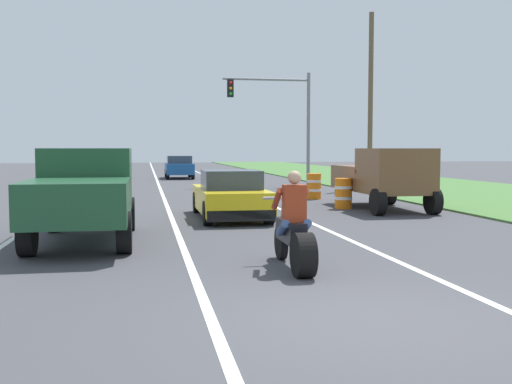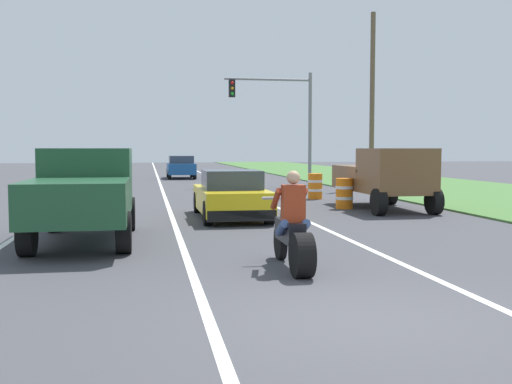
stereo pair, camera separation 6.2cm
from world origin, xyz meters
TOP-DOWN VIEW (x-y plane):
  - ground_plane at (0.00, 0.00)m, footprint 160.00×160.00m
  - lane_stripe_left_solid at (-5.40, 20.00)m, footprint 0.14×120.00m
  - lane_stripe_right_solid at (1.80, 20.00)m, footprint 0.14×120.00m
  - lane_stripe_centre_dashed at (-1.80, 20.00)m, footprint 0.14×120.00m
  - grass_verge_right at (11.92, 20.00)m, footprint 10.00×120.00m
  - motorcycle_with_rider at (-0.16, 3.00)m, footprint 0.70×2.21m
  - sports_car_yellow at (-0.15, 10.52)m, footprint 1.84×4.30m
  - pickup_truck_left_lane_dark_green at (-3.80, 6.71)m, footprint 2.02×4.80m
  - pickup_truck_right_shoulder_brown at (5.09, 12.12)m, footprint 2.02×4.80m
  - traffic_light_mast_near at (4.67, 25.18)m, footprint 4.70×0.34m
  - utility_pole_roadside at (8.64, 22.65)m, footprint 0.24×0.24m
  - construction_barrel_nearest at (3.89, 12.58)m, footprint 0.58×0.58m
  - construction_barrel_mid at (3.98, 16.45)m, footprint 0.58×0.58m
  - distant_car_far_ahead at (-0.30, 33.93)m, footprint 1.80×4.00m

SIDE VIEW (x-z plane):
  - ground_plane at x=0.00m, z-range 0.00..0.00m
  - lane_stripe_left_solid at x=-5.40m, z-range 0.00..0.01m
  - lane_stripe_right_solid at x=1.80m, z-range 0.00..0.01m
  - lane_stripe_centre_dashed at x=-1.80m, z-range 0.00..0.01m
  - grass_verge_right at x=11.92m, z-range 0.00..0.06m
  - construction_barrel_nearest at x=3.89m, z-range 0.00..1.00m
  - construction_barrel_mid at x=3.98m, z-range 0.00..1.00m
  - motorcycle_with_rider at x=-0.16m, z-range -0.22..1.40m
  - sports_car_yellow at x=-0.15m, z-range -0.05..1.31m
  - distant_car_far_ahead at x=-0.30m, z-range 0.02..1.52m
  - pickup_truck_left_lane_dark_green at x=-3.80m, z-range 0.12..2.10m
  - pickup_truck_right_shoulder_brown at x=5.09m, z-range 0.12..2.10m
  - traffic_light_mast_near at x=4.67m, z-range 1.00..7.00m
  - utility_pole_roadside at x=8.64m, z-range 0.00..8.72m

